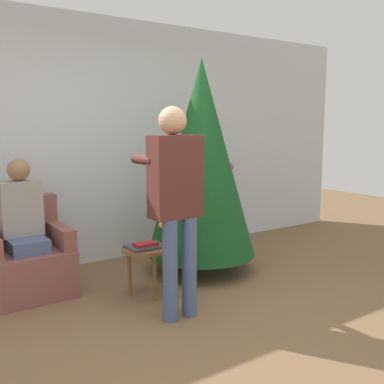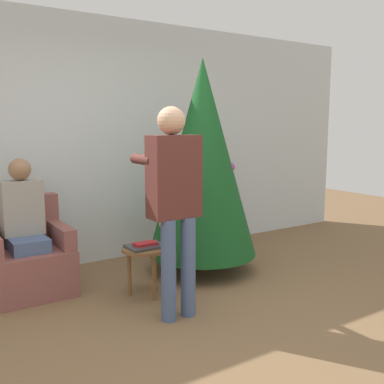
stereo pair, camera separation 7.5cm
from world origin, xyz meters
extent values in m
plane|color=brown|center=(0.00, 0.00, 0.00)|extent=(14.00, 14.00, 0.00)
cube|color=silver|center=(0.00, 2.23, 1.35)|extent=(8.00, 0.06, 2.70)
cylinder|color=brown|center=(0.99, 1.29, 0.09)|extent=(0.10, 0.10, 0.19)
cone|color=#144C1E|center=(0.99, 1.29, 1.20)|extent=(1.13, 1.13, 2.02)
sphere|color=#B23399|center=(1.31, 1.22, 1.09)|extent=(0.09, 0.09, 0.09)
sphere|color=gold|center=(1.38, 1.42, 0.77)|extent=(0.07, 0.07, 0.07)
sphere|color=#2856B2|center=(0.70, 1.20, 1.18)|extent=(0.09, 0.09, 0.09)
sphere|color=gold|center=(0.52, 1.28, 0.56)|extent=(0.09, 0.09, 0.09)
sphere|color=white|center=(1.15, 1.37, 1.61)|extent=(0.08, 0.08, 0.08)
cube|color=brown|center=(-0.72, 1.62, 0.21)|extent=(0.74, 0.70, 0.42)
cube|color=brown|center=(-0.72, 1.90, 0.64)|extent=(0.74, 0.14, 0.45)
cube|color=brown|center=(-0.41, 1.62, 0.51)|extent=(0.12, 0.63, 0.19)
cylinder|color=#475B84|center=(-0.82, 1.42, 0.21)|extent=(0.11, 0.11, 0.42)
cylinder|color=#475B84|center=(-0.62, 1.42, 0.21)|extent=(0.11, 0.11, 0.42)
cube|color=#475B84|center=(-0.72, 1.57, 0.48)|extent=(0.32, 0.40, 0.12)
cube|color=gray|center=(-0.72, 1.72, 0.79)|extent=(0.36, 0.20, 0.50)
sphere|color=#936B4C|center=(-0.72, 1.72, 1.14)|extent=(0.20, 0.20, 0.20)
cylinder|color=#475B84|center=(0.06, 0.41, 0.41)|extent=(0.12, 0.12, 0.81)
cylinder|color=#475B84|center=(0.24, 0.41, 0.41)|extent=(0.12, 0.12, 0.81)
cube|color=#562823|center=(0.15, 0.47, 1.14)|extent=(0.41, 0.20, 0.64)
sphere|color=tan|center=(0.15, 0.50, 1.57)|extent=(0.22, 0.22, 0.22)
cylinder|color=#562823|center=(-0.02, 0.66, 1.27)|extent=(0.08, 0.30, 0.08)
cylinder|color=#562823|center=(0.33, 0.66, 1.27)|extent=(0.08, 0.30, 0.08)
cube|color=white|center=(0.33, 0.85, 1.27)|extent=(0.04, 0.14, 0.04)
cylinder|color=brown|center=(0.16, 0.98, 0.43)|extent=(0.43, 0.43, 0.03)
cylinder|color=brown|center=(0.16, 0.83, 0.21)|extent=(0.04, 0.04, 0.42)
cylinder|color=brown|center=(0.29, 1.06, 0.21)|extent=(0.04, 0.04, 0.42)
cylinder|color=brown|center=(0.03, 1.06, 0.21)|extent=(0.04, 0.04, 0.42)
cube|color=#38383D|center=(0.16, 0.98, 0.46)|extent=(0.33, 0.25, 0.02)
cube|color=#B21E23|center=(0.16, 0.98, 0.48)|extent=(0.20, 0.11, 0.02)
camera|label=1|loc=(-1.70, -2.47, 1.54)|focal=42.00mm
camera|label=2|loc=(-1.64, -2.51, 1.54)|focal=42.00mm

